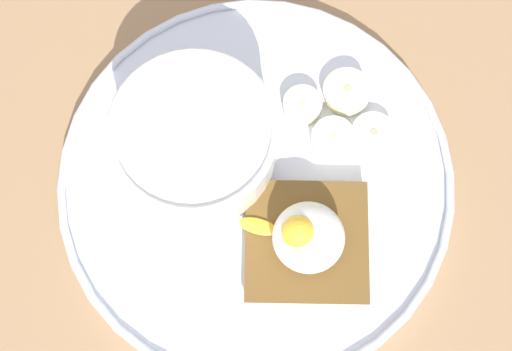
{
  "coord_description": "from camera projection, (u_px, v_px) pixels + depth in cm",
  "views": [
    {
      "loc": [
        -0.53,
        -12.46,
        56.07
      ],
      "look_at": [
        0.0,
        0.0,
        5.0
      ],
      "focal_mm": 50.0,
      "sensor_mm": 36.0,
      "label": 1
    }
  ],
  "objects": [
    {
      "name": "banana_slice_right",
      "position": [
        373.0,
        134.0,
        0.55
      ],
      "size": [
        4.8,
        4.82,
        1.39
      ],
      "color": "beige",
      "rests_on": "plate"
    },
    {
      "name": "ground_plane",
      "position": [
        256.0,
        187.0,
        0.56
      ],
      "size": [
        120.0,
        120.0,
        2.0
      ],
      "primitive_type": "cube",
      "color": "#A17A53",
      "rests_on": "ground"
    },
    {
      "name": "toast_slice",
      "position": [
        306.0,
        242.0,
        0.53
      ],
      "size": [
        9.55,
        9.55,
        1.45
      ],
      "color": "brown",
      "rests_on": "plate"
    },
    {
      "name": "banana_slice_left",
      "position": [
        347.0,
        92.0,
        0.55
      ],
      "size": [
        4.94,
        4.86,
        1.95
      ],
      "color": "#FBEFBB",
      "rests_on": "plate"
    },
    {
      "name": "oatmeal_bowl",
      "position": [
        196.0,
        142.0,
        0.52
      ],
      "size": [
        11.89,
        11.89,
        7.07
      ],
      "color": "white",
      "rests_on": "plate"
    },
    {
      "name": "banana_slice_back",
      "position": [
        302.0,
        105.0,
        0.55
      ],
      "size": [
        3.17,
        3.16,
        1.33
      ],
      "color": "#F6E9BC",
      "rests_on": "plate"
    },
    {
      "name": "plate",
      "position": [
        256.0,
        182.0,
        0.55
      ],
      "size": [
        30.47,
        30.47,
        1.6
      ],
      "color": "white",
      "rests_on": "ground_plane"
    },
    {
      "name": "poached_egg",
      "position": [
        306.0,
        237.0,
        0.5
      ],
      "size": [
        8.03,
        5.17,
        3.81
      ],
      "color": "white",
      "rests_on": "toast_slice"
    },
    {
      "name": "banana_slice_front",
      "position": [
        333.0,
        139.0,
        0.55
      ],
      "size": [
        4.79,
        4.77,
        1.57
      ],
      "color": "#EFEAC0",
      "rests_on": "plate"
    }
  ]
}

